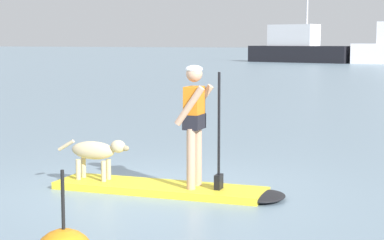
% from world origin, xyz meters
% --- Properties ---
extents(ground_plane, '(400.00, 400.00, 0.00)m').
position_xyz_m(ground_plane, '(0.00, 0.00, 0.00)').
color(ground_plane, gray).
extents(paddleboard, '(3.33, 1.16, 0.10)m').
position_xyz_m(paddleboard, '(0.22, 0.03, 0.05)').
color(paddleboard, yellow).
rests_on(paddleboard, ground_plane).
extents(person_paddler, '(0.64, 0.52, 1.66)m').
position_xyz_m(person_paddler, '(0.53, 0.07, 1.06)').
color(person_paddler, tan).
rests_on(person_paddler, paddleboard).
extents(dog, '(1.14, 0.31, 0.59)m').
position_xyz_m(dog, '(-0.97, -0.13, 0.51)').
color(dog, '#CCB78C').
rests_on(dog, paddleboard).
extents(moored_boat_far_port, '(11.04, 4.92, 11.29)m').
position_xyz_m(moored_boat_far_port, '(-16.50, 56.47, 1.41)').
color(moored_boat_far_port, black).
rests_on(moored_boat_far_port, ground_plane).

